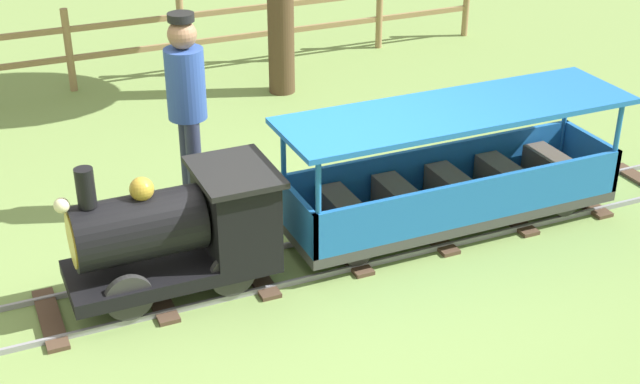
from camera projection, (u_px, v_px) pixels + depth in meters
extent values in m
plane|color=#75934C|center=(311.00, 261.00, 6.48)|extent=(60.00, 60.00, 0.00)
cube|color=gray|center=(359.00, 266.00, 6.37)|extent=(0.03, 6.40, 0.04)
cube|color=gray|center=(331.00, 236.00, 6.77)|extent=(0.03, 6.40, 0.04)
cube|color=#4C3828|center=(578.00, 198.00, 7.34)|extent=(0.73, 0.14, 0.03)
cube|color=#4C3828|center=(506.00, 214.00, 7.08)|extent=(0.73, 0.14, 0.03)
cube|color=#4C3828|center=(428.00, 232.00, 6.83)|extent=(0.73, 0.14, 0.03)
cube|color=#4C3828|center=(345.00, 251.00, 6.57)|extent=(0.73, 0.14, 0.03)
cube|color=#4C3828|center=(254.00, 272.00, 6.32)|extent=(0.73, 0.14, 0.03)
cube|color=#4C3828|center=(157.00, 294.00, 6.06)|extent=(0.73, 0.14, 0.03)
cube|color=#4C3828|center=(50.00, 319.00, 5.81)|extent=(0.73, 0.14, 0.03)
cube|color=black|center=(172.00, 266.00, 6.02)|extent=(0.61, 1.40, 0.10)
cylinder|color=black|center=(138.00, 227.00, 5.79)|extent=(0.44, 0.85, 0.44)
cylinder|color=#B7932D|center=(72.00, 241.00, 5.63)|extent=(0.37, 0.02, 0.37)
cylinder|color=black|center=(85.00, 188.00, 5.52)|extent=(0.12, 0.12, 0.26)
sphere|color=#B7932D|center=(142.00, 189.00, 5.68)|extent=(0.16, 0.16, 0.16)
cube|color=black|center=(236.00, 211.00, 6.04)|extent=(0.61, 0.45, 0.55)
cube|color=black|center=(234.00, 172.00, 5.91)|extent=(0.69, 0.53, 0.04)
sphere|color=#F2EAB2|center=(62.00, 205.00, 5.51)|extent=(0.10, 0.10, 0.10)
cylinder|color=#2D2D2D|center=(129.00, 298.00, 5.70)|extent=(0.05, 0.32, 0.32)
cylinder|color=#2D2D2D|center=(113.00, 261.00, 6.10)|extent=(0.05, 0.32, 0.32)
cylinder|color=#2D2D2D|center=(232.00, 274.00, 5.95)|extent=(0.05, 0.32, 0.32)
cylinder|color=#2D2D2D|center=(211.00, 241.00, 6.35)|extent=(0.05, 0.32, 0.32)
cube|color=#3F3F3F|center=(451.00, 208.00, 6.82)|extent=(0.69, 2.60, 0.08)
cube|color=blue|center=(476.00, 202.00, 6.46)|extent=(0.04, 2.60, 0.35)
cube|color=blue|center=(431.00, 167.00, 6.99)|extent=(0.04, 2.60, 0.35)
cube|color=blue|center=(297.00, 216.00, 6.26)|extent=(0.69, 0.04, 0.35)
cube|color=blue|center=(589.00, 155.00, 7.18)|extent=(0.69, 0.04, 0.35)
cylinder|color=blue|center=(318.00, 210.00, 5.93)|extent=(0.04, 0.04, 0.75)
cylinder|color=blue|center=(284.00, 172.00, 6.44)|extent=(0.04, 0.04, 0.75)
cylinder|color=blue|center=(615.00, 148.00, 6.83)|extent=(0.04, 0.04, 0.75)
cylinder|color=blue|center=(564.00, 119.00, 7.34)|extent=(0.04, 0.04, 0.75)
cube|color=blue|center=(458.00, 110.00, 6.45)|extent=(0.79, 2.70, 0.04)
cube|color=brown|center=(551.00, 169.00, 7.08)|extent=(0.53, 0.20, 0.24)
cube|color=brown|center=(503.00, 179.00, 6.91)|extent=(0.53, 0.20, 0.24)
cube|color=brown|center=(452.00, 190.00, 6.75)|extent=(0.53, 0.20, 0.24)
cube|color=brown|center=(399.00, 201.00, 6.58)|extent=(0.53, 0.20, 0.24)
cube|color=brown|center=(343.00, 213.00, 6.42)|extent=(0.53, 0.20, 0.24)
cylinder|color=#262626|center=(358.00, 250.00, 6.31)|extent=(0.04, 0.24, 0.24)
cylinder|color=#262626|center=(330.00, 220.00, 6.70)|extent=(0.04, 0.24, 0.24)
cylinder|color=#262626|center=(567.00, 202.00, 6.96)|extent=(0.04, 0.24, 0.24)
cylinder|color=#262626|center=(530.00, 177.00, 7.36)|extent=(0.04, 0.24, 0.24)
cylinder|color=#282D47|center=(195.00, 169.00, 6.94)|extent=(0.12, 0.12, 0.80)
cylinder|color=#282D47|center=(188.00, 160.00, 7.08)|extent=(0.12, 0.12, 0.80)
cylinder|color=#2D4C99|center=(186.00, 84.00, 6.70)|extent=(0.30, 0.30, 0.55)
sphere|color=#936B4C|center=(182.00, 34.00, 6.53)|extent=(0.22, 0.22, 0.22)
cylinder|color=black|center=(181.00, 17.00, 6.47)|extent=(0.20, 0.20, 0.06)
cylinder|color=#93754C|center=(467.00, 1.00, 11.17)|extent=(0.08, 0.08, 0.90)
cylinder|color=#93754C|center=(379.00, 12.00, 10.73)|extent=(0.08, 0.08, 0.90)
cylinder|color=#93754C|center=(285.00, 23.00, 10.29)|extent=(0.08, 0.08, 0.90)
cylinder|color=#93754C|center=(182.00, 36.00, 9.85)|extent=(0.08, 0.08, 0.90)
cylinder|color=#93754C|center=(69.00, 50.00, 9.40)|extent=(0.08, 0.08, 0.90)
cube|color=#93754C|center=(180.00, 16.00, 9.74)|extent=(0.04, 7.40, 0.06)
cube|color=#93754C|center=(182.00, 44.00, 9.89)|extent=(0.04, 7.40, 0.06)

